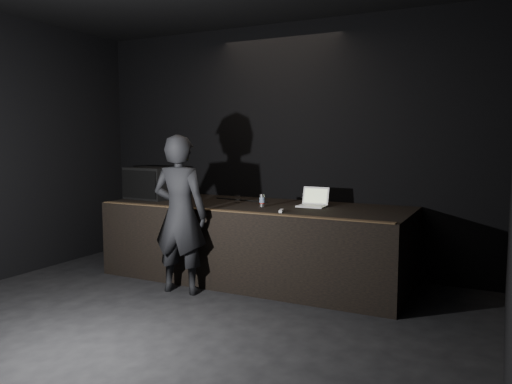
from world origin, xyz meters
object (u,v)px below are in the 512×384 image
(stage_monitor, at_px, (151,183))
(person, at_px, (180,214))
(beer_can, at_px, (262,201))
(stage_riser, at_px, (256,242))
(laptop, at_px, (313,201))

(stage_monitor, height_order, person, person)
(beer_can, distance_m, person, 1.08)
(stage_riser, xyz_separation_m, beer_can, (0.16, -0.15, 0.58))
(person, bearing_deg, beer_can, -138.18)
(stage_riser, distance_m, person, 1.19)
(stage_monitor, xyz_separation_m, person, (1.11, -0.85, -0.27))
(laptop, distance_m, person, 1.72)
(beer_can, xyz_separation_m, person, (-0.72, -0.80, -0.12))
(stage_riser, distance_m, stage_monitor, 1.83)
(beer_can, bearing_deg, stage_riser, 135.89)
(stage_riser, relative_size, beer_can, 24.82)
(laptop, bearing_deg, stage_riser, -166.38)
(stage_monitor, bearing_deg, stage_riser, 8.52)
(laptop, relative_size, beer_can, 2.19)
(stage_monitor, bearing_deg, beer_can, 3.40)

